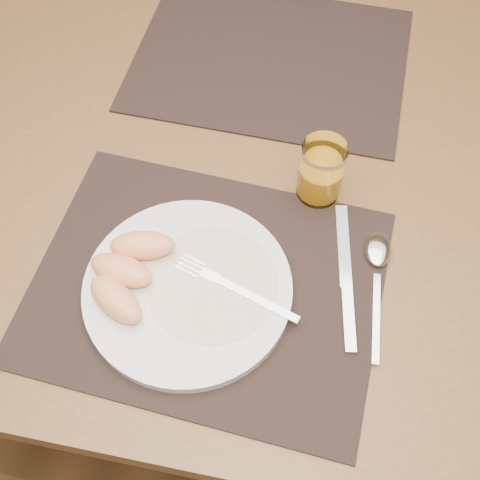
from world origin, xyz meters
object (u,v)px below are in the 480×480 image
placemat_near (207,285)px  placemat_far (270,59)px  table (252,193)px  spoon (378,259)px  juice_glass (321,173)px  fork (226,284)px  knife (346,287)px  plate (188,289)px

placemat_near → placemat_far: (0.01, 0.44, 0.00)m
table → spoon: bearing=-35.7°
placemat_near → juice_glass: 0.22m
placemat_near → spoon: 0.23m
fork → spoon: 0.21m
table → knife: 0.26m
table → knife: size_ratio=6.38×
table → placemat_near: placemat_near is taller
placemat_far → knife: (0.17, -0.41, 0.00)m
fork → knife: bearing=12.5°
placemat_far → knife: 0.44m
placemat_far → juice_glass: bearing=-66.5°
fork → table: bearing=91.6°
table → placemat_far: bearing=93.0°
table → placemat_near: size_ratio=3.11×
table → placemat_far: (-0.01, 0.22, 0.09)m
plate → juice_glass: (0.14, 0.19, 0.03)m
knife → spoon: (0.04, 0.05, 0.00)m
juice_glass → knife: bearing=-69.1°
plate → juice_glass: size_ratio=2.85×
placemat_near → knife: (0.18, 0.03, 0.00)m
plate → knife: size_ratio=1.23×
plate → fork: bearing=13.4°
placemat_near → juice_glass: size_ratio=4.76×
spoon → placemat_far: bearing=119.9°
fork → plate: bearing=-166.6°
table → fork: (0.01, -0.22, 0.11)m
placemat_near → knife: 0.18m
placemat_far → juice_glass: juice_glass is taller
fork → spoon: size_ratio=0.89×
placemat_far → knife: bearing=-67.4°
plate → knife: (0.20, 0.05, -0.01)m
knife → placemat_near: bearing=-170.3°
knife → placemat_far: bearing=112.6°
plate → placemat_far: bearing=86.1°
fork → juice_glass: size_ratio=1.81×
table → knife: bearing=-50.0°
knife → juice_glass: bearing=110.9°
table → placemat_near: 0.24m
fork → spoon: fork is taller
placemat_far → fork: 0.44m
plate → knife: plate is taller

